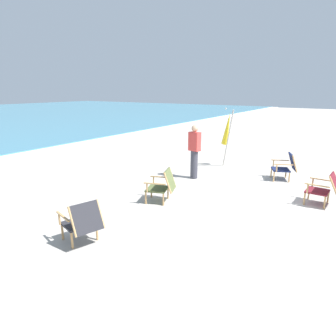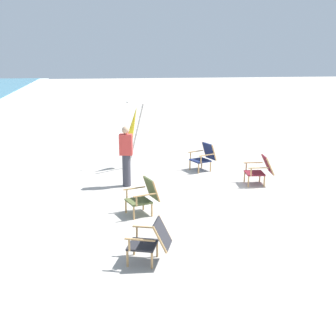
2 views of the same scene
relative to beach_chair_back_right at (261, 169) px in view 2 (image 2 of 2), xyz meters
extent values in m
plane|color=#B2AAA0|center=(-1.10, 1.50, -0.43)|extent=(80.00, 80.00, 0.00)
cube|color=maroon|center=(0.01, 0.16, -0.11)|extent=(0.54, 0.50, 0.04)
cube|color=maroon|center=(-0.01, -0.19, 0.13)|extent=(0.51, 0.28, 0.48)
cylinder|color=tan|center=(-0.22, 0.39, -0.27)|extent=(0.04, 0.04, 0.32)
cylinder|color=tan|center=(0.25, 0.37, -0.27)|extent=(0.04, 0.04, 0.32)
cylinder|color=tan|center=(-0.24, -0.04, -0.27)|extent=(0.04, 0.04, 0.32)
cylinder|color=tan|center=(0.23, -0.07, -0.27)|extent=(0.04, 0.04, 0.32)
cube|color=tan|center=(-0.27, 0.15, 0.11)|extent=(0.06, 0.53, 0.02)
cylinder|color=tan|center=(-0.26, 0.34, 0.00)|extent=(0.04, 0.04, 0.22)
cube|color=tan|center=(0.29, 0.13, 0.11)|extent=(0.06, 0.53, 0.02)
cylinder|color=tan|center=(0.30, 0.32, 0.00)|extent=(0.04, 0.04, 0.22)
cylinder|color=tan|center=(-0.26, -0.18, 0.13)|extent=(0.05, 0.26, 0.49)
cylinder|color=tan|center=(0.25, -0.20, 0.13)|extent=(0.05, 0.26, 0.49)
cube|color=#28282D|center=(-4.28, 3.48, -0.11)|extent=(0.63, 0.61, 0.04)
cube|color=#28282D|center=(-4.38, 3.14, 0.13)|extent=(0.55, 0.40, 0.48)
cylinder|color=tan|center=(-4.44, 3.75, -0.27)|extent=(0.04, 0.04, 0.32)
cylinder|color=tan|center=(-3.99, 3.62, -0.27)|extent=(0.04, 0.04, 0.32)
cylinder|color=tan|center=(-4.56, 3.34, -0.27)|extent=(0.04, 0.04, 0.32)
cylinder|color=tan|center=(-4.12, 3.21, -0.27)|extent=(0.04, 0.04, 0.32)
cube|color=tan|center=(-4.55, 3.54, 0.11)|extent=(0.18, 0.52, 0.02)
cylinder|color=tan|center=(-4.50, 3.72, 0.00)|extent=(0.04, 0.04, 0.22)
cube|color=tan|center=(-4.02, 3.38, 0.11)|extent=(0.18, 0.52, 0.02)
cylinder|color=tan|center=(-3.96, 3.56, 0.00)|extent=(0.04, 0.04, 0.22)
cylinder|color=tan|center=(-4.62, 3.21, 0.13)|extent=(0.11, 0.27, 0.48)
cylinder|color=tan|center=(-4.14, 3.06, 0.13)|extent=(0.11, 0.27, 0.48)
cube|color=#515B33|center=(-1.94, 3.42, -0.11)|extent=(0.65, 0.63, 0.04)
cube|color=#515B33|center=(-1.83, 3.12, 0.14)|extent=(0.53, 0.36, 0.50)
cylinder|color=tan|center=(-2.24, 3.54, -0.27)|extent=(0.04, 0.04, 0.32)
cylinder|color=tan|center=(-1.80, 3.70, -0.27)|extent=(0.04, 0.04, 0.32)
cylinder|color=tan|center=(-2.09, 3.14, -0.27)|extent=(0.04, 0.04, 0.32)
cylinder|color=tan|center=(-1.65, 3.30, -0.27)|extent=(0.04, 0.04, 0.32)
cube|color=tan|center=(-2.20, 3.30, 0.11)|extent=(0.22, 0.51, 0.02)
cylinder|color=tan|center=(-2.26, 3.48, 0.00)|extent=(0.04, 0.04, 0.22)
cube|color=tan|center=(-1.67, 3.50, 0.11)|extent=(0.22, 0.51, 0.02)
cylinder|color=tan|center=(-1.74, 3.67, 0.00)|extent=(0.04, 0.04, 0.22)
cylinder|color=tan|center=(-2.07, 3.03, 0.14)|extent=(0.11, 0.20, 0.51)
cylinder|color=tan|center=(-1.59, 3.20, 0.14)|extent=(0.11, 0.20, 0.51)
cube|color=#19234C|center=(1.56, 1.37, -0.11)|extent=(0.67, 0.65, 0.04)
cube|color=#19234C|center=(1.69, 1.08, 0.14)|extent=(0.53, 0.38, 0.51)
cylinder|color=tan|center=(1.26, 1.47, -0.27)|extent=(0.04, 0.04, 0.32)
cylinder|color=tan|center=(1.69, 1.66, -0.27)|extent=(0.04, 0.04, 0.32)
cylinder|color=tan|center=(1.43, 1.08, -0.27)|extent=(0.04, 0.04, 0.32)
cylinder|color=tan|center=(1.86, 1.27, -0.27)|extent=(0.04, 0.04, 0.32)
cube|color=tan|center=(1.31, 1.24, 0.11)|extent=(0.25, 0.50, 0.02)
cylinder|color=tan|center=(1.24, 1.41, 0.00)|extent=(0.04, 0.04, 0.22)
cube|color=tan|center=(1.82, 1.47, 0.11)|extent=(0.25, 0.50, 0.02)
cylinder|color=tan|center=(1.75, 1.64, 0.00)|extent=(0.04, 0.04, 0.22)
cylinder|color=tan|center=(1.46, 0.97, 0.14)|extent=(0.12, 0.20, 0.51)
cylinder|color=tan|center=(1.92, 1.18, 0.14)|extent=(0.12, 0.20, 0.51)
cylinder|color=#B7B2A8|center=(2.03, 3.27, 0.58)|extent=(0.49, 0.51, 2.02)
cone|color=yellow|center=(2.11, 3.35, 0.93)|extent=(0.54, 0.55, 1.17)
sphere|color=#B7B2A8|center=(2.25, 3.50, 1.58)|extent=(0.06, 0.06, 0.06)
cylinder|color=#383842|center=(0.28, 3.62, 0.00)|extent=(0.22, 0.22, 0.86)
cube|color=#D13D38|center=(0.28, 3.62, 0.71)|extent=(0.26, 0.37, 0.56)
sphere|color=tan|center=(0.28, 3.62, 1.10)|extent=(0.20, 0.20, 0.20)
camera|label=1|loc=(-7.52, -0.57, 2.23)|focal=32.00mm
camera|label=2|loc=(-11.84, 3.91, 3.34)|focal=50.00mm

